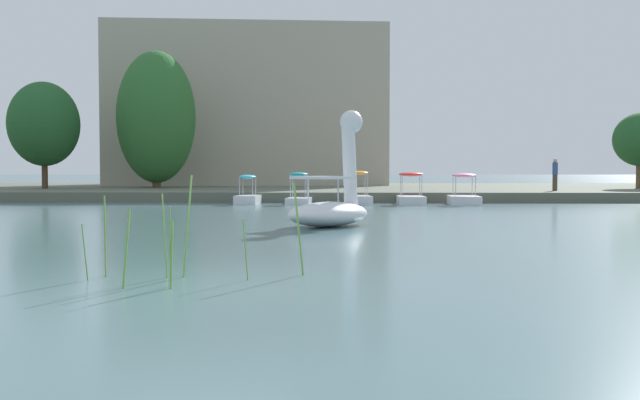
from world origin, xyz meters
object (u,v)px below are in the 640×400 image
at_px(swan_boat, 332,200).
at_px(tree_willow_overhanging, 156,117).
at_px(pedal_boat_orange, 358,195).
at_px(parked_van, 154,171).
at_px(person_on_path, 555,174).
at_px(pedal_boat_cyan, 248,196).
at_px(tree_broadleaf_behind_dock, 44,124).
at_px(pedal_boat_teal, 299,194).
at_px(pedal_boat_red, 411,195).
at_px(pedal_boat_pink, 464,195).

height_order(swan_boat, tree_willow_overhanging, tree_willow_overhanging).
height_order(pedal_boat_orange, parked_van, parked_van).
relative_size(pedal_boat_orange, person_on_path, 1.22).
relative_size(pedal_boat_cyan, tree_broadleaf_behind_dock, 0.31).
distance_m(pedal_boat_teal, parked_van, 20.71).
relative_size(tree_willow_overhanging, parked_van, 1.85).
bearing_deg(tree_willow_overhanging, pedal_boat_red, -36.77).
bearing_deg(pedal_boat_red, tree_willow_overhanging, 143.23).
height_order(tree_willow_overhanging, parked_van, tree_willow_overhanging).
bearing_deg(parked_van, pedal_boat_pink, -42.63).
xyz_separation_m(pedal_boat_red, pedal_boat_orange, (-2.51, -0.04, -0.02)).
height_order(pedal_boat_red, pedal_boat_cyan, pedal_boat_red).
xyz_separation_m(pedal_boat_pink, person_on_path, (5.72, 4.99, 0.98)).
xyz_separation_m(person_on_path, parked_van, (-24.82, 12.60, 0.12)).
bearing_deg(pedal_boat_red, pedal_boat_cyan, -179.45).
height_order(swan_boat, person_on_path, swan_boat).
height_order(tree_broadleaf_behind_dock, tree_willow_overhanging, tree_willow_overhanging).
height_order(pedal_boat_pink, parked_van, parked_van).
bearing_deg(pedal_boat_pink, pedal_boat_orange, 176.35).
relative_size(pedal_boat_teal, pedal_boat_cyan, 0.96).
xyz_separation_m(tree_broadleaf_behind_dock, person_on_path, (29.32, -4.22, -2.95)).
bearing_deg(swan_boat, pedal_boat_cyan, 107.04).
relative_size(tree_broadleaf_behind_dock, parked_van, 1.37).
height_order(pedal_boat_cyan, person_on_path, person_on_path).
relative_size(person_on_path, parked_van, 0.37).
relative_size(pedal_boat_cyan, person_on_path, 1.14).
relative_size(pedal_boat_red, pedal_boat_orange, 1.14).
relative_size(swan_boat, person_on_path, 1.94).
bearing_deg(pedal_boat_cyan, pedal_boat_teal, 0.04).
bearing_deg(pedal_boat_red, pedal_boat_orange, -179.01).
relative_size(pedal_boat_cyan, tree_willow_overhanging, 0.23).
height_order(pedal_boat_red, parked_van, parked_van).
distance_m(pedal_boat_red, pedal_boat_teal, 5.32).
xyz_separation_m(pedal_boat_red, pedal_boat_cyan, (-7.76, -0.07, -0.05)).
relative_size(swan_boat, pedal_boat_orange, 1.59).
distance_m(pedal_boat_cyan, tree_broadleaf_behind_dock, 16.58).
relative_size(pedal_boat_orange, pedal_boat_cyan, 1.07).
bearing_deg(tree_willow_overhanging, pedal_boat_pink, -33.54).
bearing_deg(tree_broadleaf_behind_dock, pedal_boat_orange, -25.49).
bearing_deg(pedal_boat_teal, pedal_boat_pink, -2.11).
bearing_deg(pedal_boat_red, tree_broadleaf_behind_dock, 157.30).
bearing_deg(parked_van, pedal_boat_orange, -50.67).
bearing_deg(swan_boat, pedal_boat_pink, 65.19).
xyz_separation_m(pedal_boat_cyan, person_on_path, (15.92, 4.70, 1.02)).
bearing_deg(pedal_boat_orange, pedal_boat_pink, -3.65).
distance_m(pedal_boat_pink, pedal_boat_red, 2.47).
bearing_deg(pedal_boat_teal, tree_broadleaf_behind_dock, 150.60).
height_order(tree_broadleaf_behind_dock, parked_van, tree_broadleaf_behind_dock).
height_order(pedal_boat_red, tree_willow_overhanging, tree_willow_overhanging).
bearing_deg(swan_boat, pedal_boat_red, 74.93).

